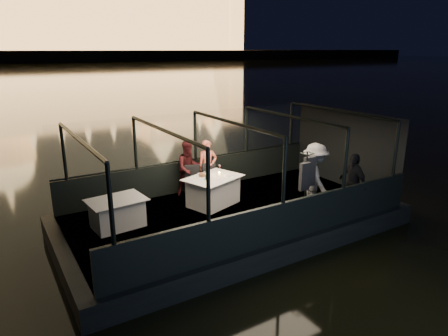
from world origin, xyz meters
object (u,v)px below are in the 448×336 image
person_woman_coral (208,167)px  passenger_dark (353,180)px  person_man_maroon (189,169)px  chair_port_right (212,180)px  chair_port_left (195,182)px  coat_stand (305,185)px  dining_table_aft (117,211)px  dining_table_central (213,191)px  passenger_stripe (315,180)px  wine_bottle (206,174)px

person_woman_coral → passenger_dark: bearing=-41.5°
person_man_maroon → person_woman_coral: bearing=-2.2°
chair_port_right → person_woman_coral: size_ratio=0.59×
chair_port_left → coat_stand: coat_stand is taller
chair_port_left → dining_table_aft: bearing=-140.3°
person_woman_coral → passenger_dark: size_ratio=1.00×
dining_table_aft → person_man_maroon: size_ratio=0.82×
dining_table_central → coat_stand: 2.50m
dining_table_central → person_man_maroon: size_ratio=0.92×
coat_stand → chair_port_left: bearing=119.9°
passenger_stripe → passenger_dark: bearing=-102.9°
person_man_maroon → dining_table_aft: bearing=-148.8°
wine_bottle → dining_table_central: bearing=12.2°
chair_port_right → passenger_dark: size_ratio=0.59×
person_woman_coral → wine_bottle: bearing=-109.8°
passenger_stripe → coat_stand: bearing=134.9°
dining_table_central → passenger_dark: passenger_dark is taller
passenger_stripe → wine_bottle: size_ratio=6.38×
person_man_maroon → dining_table_central: bearing=-72.3°
passenger_dark → person_man_maroon: bearing=-132.2°
chair_port_left → chair_port_right: 0.49m
dining_table_central → wine_bottle: wine_bottle is taller
dining_table_central → coat_stand: (1.39, -2.01, 0.51)m
coat_stand → person_man_maroon: size_ratio=1.10×
chair_port_left → chair_port_right: bearing=12.9°
person_woman_coral → passenger_stripe: size_ratio=0.86×
dining_table_central → passenger_dark: 3.59m
chair_port_left → wine_bottle: 0.88m
passenger_dark → person_woman_coral: bearing=-137.2°
dining_table_central → chair_port_right: size_ratio=1.60×
person_man_maroon → passenger_dark: bearing=-40.5°
dining_table_central → passenger_dark: (2.78, -2.23, 0.47)m
dining_table_central → person_man_maroon: person_man_maroon is taller
dining_table_aft → passenger_dark: 5.83m
dining_table_central → wine_bottle: 0.58m
wine_bottle → person_woman_coral: bearing=59.2°
dining_table_central → chair_port_left: 0.72m
coat_stand → person_woman_coral: 3.13m
dining_table_central → chair_port_right: (0.31, 0.61, 0.06)m
coat_stand → dining_table_aft: bearing=153.9°
chair_port_left → passenger_dark: 4.17m
person_woman_coral → person_man_maroon: person_man_maroon is taller
person_man_maroon → wine_bottle: size_ratio=5.59×
person_woman_coral → person_man_maroon: (-0.55, 0.09, 0.00)m
chair_port_right → passenger_stripe: passenger_stripe is taller
passenger_stripe → chair_port_right: bearing=53.6°
dining_table_aft → dining_table_central: bearing=1.1°
dining_table_aft → wine_bottle: wine_bottle is taller
dining_table_aft → person_man_maroon: 2.67m
dining_table_central → passenger_stripe: 2.65m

